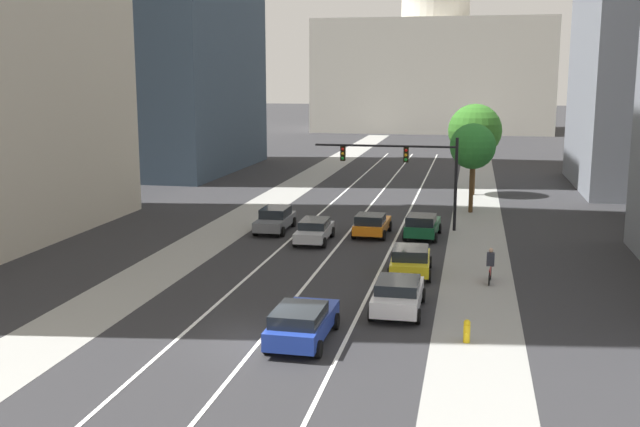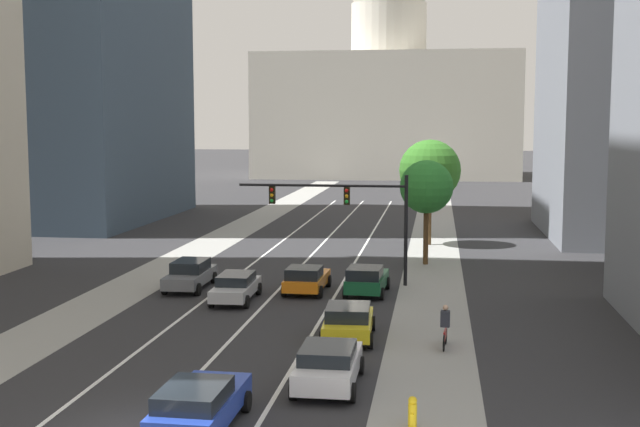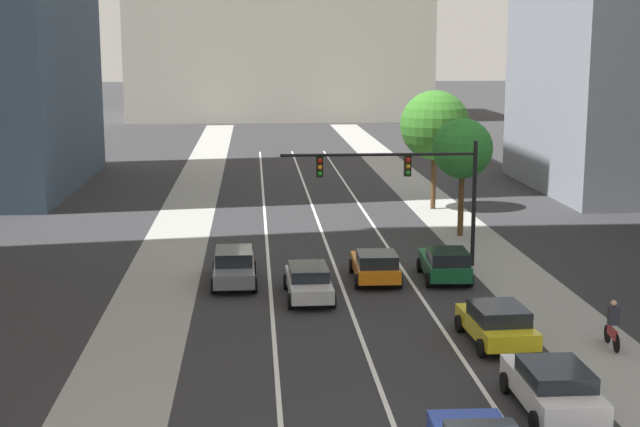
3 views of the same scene
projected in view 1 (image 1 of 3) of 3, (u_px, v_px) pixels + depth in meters
ground_plane at (385, 188)px, 66.60m from camera, size 400.00×400.00×0.00m
sidewalk_left at (284, 194)px, 63.39m from camera, size 3.49×130.00×0.01m
sidewalk_right at (477, 200)px, 60.19m from camera, size 3.49×130.00×0.01m
lane_stripe_left at (316, 217)px, 52.78m from camera, size 0.16×90.00×0.01m
lane_stripe_center at (360, 219)px, 52.16m from camera, size 0.16×90.00×0.01m
lane_stripe_right at (405, 221)px, 51.53m from camera, size 0.16×90.00×0.01m
capitol_building at (434, 60)px, 136.02m from camera, size 41.51×23.76×39.22m
car_white at (398, 294)px, 31.51m from camera, size 2.12×4.39×1.46m
car_blue at (302, 322)px, 27.88m from camera, size 2.17×4.65×1.48m
car_silver at (314, 230)px, 44.85m from camera, size 2.02×4.55×1.37m
car_orange at (372, 224)px, 46.60m from camera, size 2.14×4.25×1.45m
car_gray at (275, 219)px, 48.00m from camera, size 2.04×4.75×1.52m
car_yellow at (410, 260)px, 37.44m from camera, size 2.28×4.20×1.44m
car_green at (422, 225)px, 45.91m from camera, size 2.20×4.18×1.55m
traffic_signal_mast at (408, 163)px, 48.06m from camera, size 9.29×0.39×6.02m
fire_hydrant at (467, 331)px, 27.88m from camera, size 0.26×0.35×0.91m
cyclist at (490, 266)px, 35.91m from camera, size 0.38×1.70×1.72m
street_tree_mid_right at (473, 147)px, 53.82m from camera, size 3.31×3.31×6.53m
street_tree_near_right at (475, 131)px, 61.77m from camera, size 4.42×4.42×7.62m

